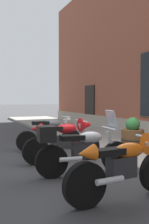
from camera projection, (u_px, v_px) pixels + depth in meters
ground_plane at (114, 163)px, 6.26m from camera, size 140.00×140.00×0.00m
motorcycle_grey_naked at (50, 134)px, 7.85m from camera, size 0.62×2.01×1.01m
motorcycle_red_sport at (66, 138)px, 6.40m from camera, size 0.62×2.01×1.07m
motorcycle_silver_touring at (80, 149)px, 5.25m from camera, size 0.62×2.06×1.31m
motorcycle_orange_sport at (128, 164)px, 4.01m from camera, size 0.62×2.05×1.00m
barrel_planter at (133, 136)px, 7.31m from camera, size 0.66×0.66×0.91m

